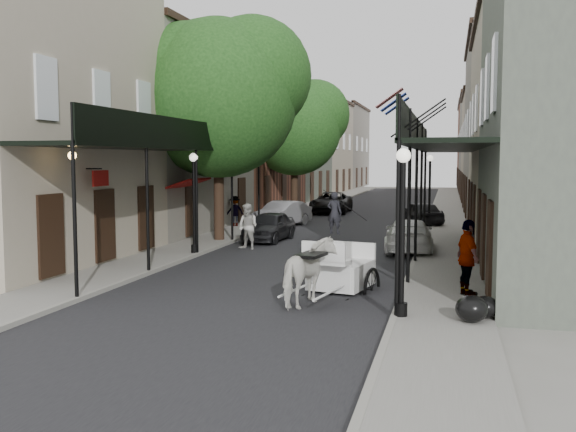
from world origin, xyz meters
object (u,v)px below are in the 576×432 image
Objects in this scene: lamppost_right_near at (402,230)px; pedestrian_walking at (248,227)px; pedestrian_sidewalk_right at (468,258)px; car_left_mid at (282,214)px; tree_near at (228,92)px; pedestrian_sidewalk_left at (235,211)px; tree_far at (300,125)px; car_left_near at (269,226)px; car_right_near at (409,236)px; horse at (309,273)px; lamppost_left at (194,201)px; carriage at (346,249)px; car_left_far at (331,203)px; car_right_far at (421,213)px; lamppost_right_far at (430,189)px.

pedestrian_walking is at bearing 123.86° from lamppost_right_near.
car_left_mid is (-9.18, 16.43, -0.41)m from pedestrian_sidewalk_right.
car_left_mid is at bearing 84.99° from tree_near.
pedestrian_sidewalk_right reaches higher than pedestrian_sidewalk_left.
pedestrian_walking is at bearing 69.52° from pedestrian_sidewalk_left.
tree_far is 2.24× the size of car_left_near.
car_right_near is at bearing -13.75° from car_left_near.
pedestrian_sidewalk_left reaches higher than car_left_near.
horse is at bearing 71.52° from pedestrian_sidewalk_left.
car_right_near is (6.28, 0.89, -0.28)m from pedestrian_walking.
tree_far is 4.41× the size of pedestrian_sidewalk_right.
lamppost_left is 1.35× the size of carriage.
tree_near reaches higher than car_right_near.
horse is at bearing -81.95° from car_left_far.
pedestrian_sidewalk_right is at bearing -44.04° from car_left_mid.
tree_far is at bearing 90.46° from lamppost_left.
car_left_near is at bearing -20.46° from car_right_near.
pedestrian_sidewalk_right reaches higher than pedestrian_walking.
lamppost_right_near reaches higher than horse.
lamppost_left is 11.09m from car_left_mid.
car_right_far is at bearing -29.95° from tree_far.
tree_near reaches higher than lamppost_left.
lamppost_right_far is 0.84× the size of car_right_near.
tree_near is 2.17× the size of car_right_near.
lamppost_right_near is at bearing 76.28° from pedestrian_sidewalk_left.
pedestrian_sidewalk_right is (1.48, 2.56, -0.95)m from lamppost_right_near.
car_left_mid is at bearing 169.39° from pedestrian_sidewalk_left.
lamppost_right_far is at bearing 90.00° from lamppost_right_near.
pedestrian_sidewalk_right is (9.68, -5.44, -0.95)m from lamppost_left.
pedestrian_walking is at bearing -84.44° from tree_far.
carriage is at bearing -96.19° from lamppost_right_far.
car_right_far is (-0.50, 21.66, -1.38)m from lamppost_right_near.
tree_near is at bearing -11.86° from car_right_near.
horse is 18.79m from car_left_mid.
horse is at bearing -56.52° from car_left_mid.
lamppost_left is 9.24m from horse.
pedestrian_walking is 6.35m from car_right_near.
lamppost_right_far is (8.20, 12.00, 0.00)m from lamppost_left.
lamppost_right_far is 0.73× the size of car_left_far.
lamppost_right_near is at bearing -51.16° from car_left_mid.
pedestrian_sidewalk_left is (-9.90, -2.41, -1.14)m from lamppost_right_far.
pedestrian_sidewalk_right is at bearing -85.16° from lamppost_right_far.
carriage is (6.56, -22.66, -4.77)m from tree_far.
lamppost_right_near is at bearing -77.79° from car_left_far.
carriage is at bearing -79.90° from car_left_far.
lamppost_right_far reaches higher than pedestrian_sidewalk_left.
pedestrian_sidewalk_right is at bearing -29.32° from lamppost_left.
lamppost_left is 0.97× the size of car_left_near.
pedestrian_sidewalk_left reaches higher than horse.
car_left_far is at bearing -149.67° from pedestrian_sidewalk_left.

